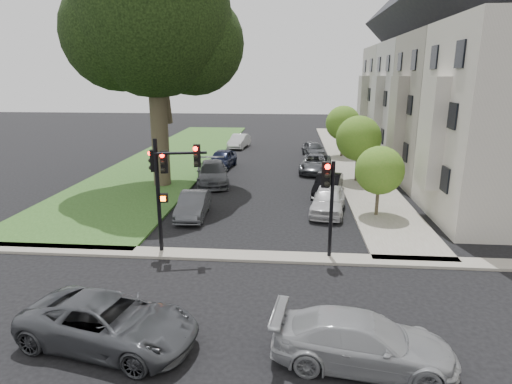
# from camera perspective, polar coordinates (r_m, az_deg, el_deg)

# --- Properties ---
(ground) EXTENTS (140.00, 140.00, 0.00)m
(ground) POSITION_cam_1_polar(r_m,az_deg,el_deg) (16.14, -1.53, -11.60)
(ground) COLOR black
(ground) RESTS_ON ground
(grass_strip) EXTENTS (8.00, 44.00, 0.12)m
(grass_strip) POSITION_cam_1_polar(r_m,az_deg,el_deg) (40.40, -10.55, 4.73)
(grass_strip) COLOR #2B4C1B
(grass_strip) RESTS_ON ground
(sidewalk_right) EXTENTS (3.50, 44.00, 0.12)m
(sidewalk_right) POSITION_cam_1_polar(r_m,az_deg,el_deg) (39.31, 12.26, 4.35)
(sidewalk_right) COLOR gray
(sidewalk_right) RESTS_ON ground
(sidewalk_cross) EXTENTS (60.00, 1.00, 0.12)m
(sidewalk_cross) POSITION_cam_1_polar(r_m,az_deg,el_deg) (17.91, -0.82, -8.55)
(sidewalk_cross) COLOR gray
(sidewalk_cross) RESTS_ON ground
(house_b) EXTENTS (7.70, 7.55, 15.97)m
(house_b) POSITION_cam_1_polar(r_m,az_deg,el_deg) (31.70, 25.50, 13.21)
(house_b) COLOR gray
(house_b) RESTS_ON ground
(house_c) EXTENTS (7.70, 7.55, 15.97)m
(house_c) POSITION_cam_1_polar(r_m,az_deg,el_deg) (38.83, 21.65, 13.74)
(house_c) COLOR gray
(house_c) RESTS_ON ground
(house_d) EXTENTS (7.70, 7.55, 15.97)m
(house_d) POSITION_cam_1_polar(r_m,az_deg,el_deg) (46.08, 18.99, 14.06)
(house_d) COLOR gray
(house_d) RESTS_ON ground
(eucalyptus) EXTENTS (11.11, 10.08, 15.74)m
(eucalyptus) POSITION_cam_1_polar(r_m,az_deg,el_deg) (29.21, -13.73, 21.69)
(eucalyptus) COLOR #4D4431
(eucalyptus) RESTS_ON ground
(small_tree_a) EXTENTS (2.53, 2.53, 3.80)m
(small_tree_a) POSITION_cam_1_polar(r_m,az_deg,el_deg) (23.11, 16.14, 2.79)
(small_tree_a) COLOR #4D4431
(small_tree_a) RESTS_ON ground
(small_tree_b) EXTENTS (3.11, 3.11, 4.66)m
(small_tree_b) POSITION_cam_1_polar(r_m,az_deg,el_deg) (30.46, 13.51, 6.97)
(small_tree_b) COLOR #4D4431
(small_tree_b) RESTS_ON ground
(small_tree_c) EXTENTS (3.12, 3.12, 4.68)m
(small_tree_c) POSITION_cam_1_polar(r_m,az_deg,el_deg) (39.84, 11.53, 8.98)
(small_tree_c) COLOR #4D4431
(small_tree_c) RESTS_ON ground
(traffic_signal_main) EXTENTS (2.39, 0.67, 4.87)m
(traffic_signal_main) POSITION_cam_1_polar(r_m,az_deg,el_deg) (17.73, -11.85, 2.13)
(traffic_signal_main) COLOR black
(traffic_signal_main) RESTS_ON ground
(traffic_signal_secondary) EXTENTS (0.54, 0.44, 4.08)m
(traffic_signal_secondary) POSITION_cam_1_polar(r_m,az_deg,el_deg) (17.15, 9.66, 0.03)
(traffic_signal_secondary) COLOR black
(traffic_signal_secondary) RESTS_ON ground
(car_cross_near) EXTENTS (5.37, 3.29, 1.39)m
(car_cross_near) POSITION_cam_1_polar(r_m,az_deg,el_deg) (13.03, -18.96, -16.08)
(car_cross_near) COLOR #3F4247
(car_cross_near) RESTS_ON ground
(car_cross_far) EXTENTS (4.92, 2.51, 1.37)m
(car_cross_far) POSITION_cam_1_polar(r_m,az_deg,el_deg) (11.98, 14.04, -18.75)
(car_cross_far) COLOR #999BA0
(car_cross_far) RESTS_ON ground
(car_parked_0) EXTENTS (2.38, 4.54, 1.47)m
(car_parked_0) POSITION_cam_1_polar(r_m,az_deg,el_deg) (23.60, 9.58, -1.06)
(car_parked_0) COLOR silver
(car_parked_0) RESTS_ON ground
(car_parked_1) EXTENTS (2.29, 4.40, 1.38)m
(car_parked_1) POSITION_cam_1_polar(r_m,az_deg,el_deg) (26.93, 9.58, 0.88)
(car_parked_1) COLOR black
(car_parked_1) RESTS_ON ground
(car_parked_2) EXTENTS (2.85, 5.11, 1.35)m
(car_parked_2) POSITION_cam_1_polar(r_m,az_deg,el_deg) (33.59, 7.96, 3.79)
(car_parked_2) COLOR #3F4247
(car_parked_2) RESTS_ON ground
(car_parked_3) EXTENTS (2.34, 4.25, 1.37)m
(car_parked_3) POSITION_cam_1_polar(r_m,az_deg,el_deg) (40.17, 7.65, 5.70)
(car_parked_3) COLOR #3F4247
(car_parked_3) RESTS_ON ground
(car_parked_5) EXTENTS (1.58, 4.03, 1.31)m
(car_parked_5) POSITION_cam_1_polar(r_m,az_deg,el_deg) (22.92, -8.37, -1.72)
(car_parked_5) COLOR #3F4247
(car_parked_5) RESTS_ON ground
(car_parked_6) EXTENTS (3.13, 5.58, 1.53)m
(car_parked_6) POSITION_cam_1_polar(r_m,az_deg,el_deg) (29.75, -5.81, 2.54)
(car_parked_6) COLOR #3F4247
(car_parked_6) RESTS_ON ground
(car_parked_7) EXTENTS (2.21, 4.52, 1.48)m
(car_parked_7) POSITION_cam_1_polar(r_m,az_deg,el_deg) (34.85, -4.57, 4.42)
(car_parked_7) COLOR black
(car_parked_7) RESTS_ON ground
(car_parked_9) EXTENTS (2.07, 4.38, 1.39)m
(car_parked_9) POSITION_cam_1_polar(r_m,az_deg,el_deg) (44.63, -2.26, 6.79)
(car_parked_9) COLOR silver
(car_parked_9) RESTS_ON ground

